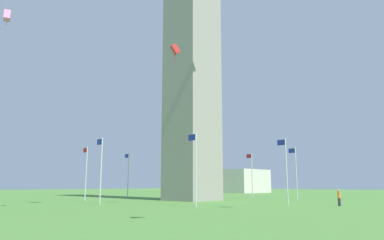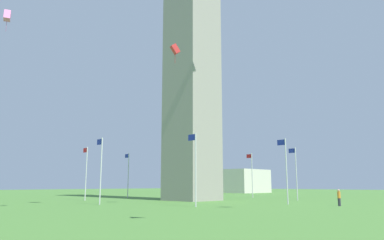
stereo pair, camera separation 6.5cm
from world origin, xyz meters
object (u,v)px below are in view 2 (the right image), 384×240
(flagpole_ne, at_px, (86,171))
(flagpole_nw, at_px, (190,174))
(flagpole_w, at_px, (252,173))
(distant_building, at_px, (220,181))
(obelisk_monument, at_px, (192,12))
(flagpole_se, at_px, (195,165))
(flagpole_sw, at_px, (296,171))
(kite_red_box, at_px, (175,49))
(person_orange_shirt, at_px, (339,198))
(kite_pink_box, at_px, (7,16))
(flagpole_n, at_px, (128,173))
(flagpole_s, at_px, (286,167))
(flagpole_e, at_px, (101,167))

(flagpole_ne, height_order, flagpole_nw, same)
(flagpole_w, distance_m, flagpole_nw, 11.40)
(flagpole_nw, bearing_deg, distant_building, -58.35)
(obelisk_monument, height_order, flagpole_se, obelisk_monument)
(flagpole_sw, distance_m, kite_red_box, 25.30)
(flagpole_sw, height_order, flagpole_w, same)
(obelisk_monument, bearing_deg, flagpole_ne, 44.83)
(flagpole_sw, bearing_deg, kite_red_box, 83.16)
(kite_red_box, bearing_deg, flagpole_se, -169.25)
(flagpole_ne, relative_size, kite_red_box, 3.34)
(distant_building, bearing_deg, person_orange_shirt, 139.70)
(kite_pink_box, bearing_deg, flagpole_n, -74.41)
(kite_red_box, bearing_deg, flagpole_ne, -1.52)
(flagpole_n, height_order, flagpole_w, same)
(flagpole_ne, height_order, flagpole_sw, same)
(flagpole_nw, distance_m, distant_building, 40.72)
(flagpole_s, distance_m, flagpole_w, 21.06)
(flagpole_ne, distance_m, distant_building, 59.67)
(flagpole_w, bearing_deg, kite_red_box, 107.04)
(flagpole_sw, relative_size, person_orange_shirt, 4.36)
(flagpole_n, height_order, flagpole_se, same)
(kite_red_box, distance_m, distant_building, 70.30)
(flagpole_ne, bearing_deg, flagpole_w, -112.50)
(distant_building, bearing_deg, obelisk_monument, 125.27)
(flagpole_n, distance_m, flagpole_w, 21.06)
(flagpole_ne, bearing_deg, flagpole_se, 180.00)
(flagpole_ne, relative_size, flagpole_se, 1.00)
(flagpole_e, bearing_deg, flagpole_n, -45.00)
(flagpole_nw, bearing_deg, kite_pink_box, 93.66)
(flagpole_ne, xyz_separation_m, flagpole_sw, (-21.06, -21.06, 0.00))
(obelisk_monument, relative_size, flagpole_nw, 7.56)
(flagpole_nw, relative_size, person_orange_shirt, 4.36)
(flagpole_e, distance_m, flagpole_nw, 27.52)
(distant_building, bearing_deg, flagpole_e, 117.96)
(obelisk_monument, xyz_separation_m, kite_pink_box, (8.42, 23.43, -6.08))
(flagpole_n, xyz_separation_m, flagpole_sw, (-25.42, -10.53, 0.00))
(flagpole_ne, height_order, kite_pink_box, kite_pink_box)
(obelisk_monument, distance_m, flagpole_n, 28.43)
(flagpole_ne, distance_m, person_orange_shirt, 33.15)
(flagpole_n, relative_size, kite_red_box, 3.34)
(flagpole_se, distance_m, distant_building, 70.03)
(obelisk_monument, height_order, flagpole_s, obelisk_monument)
(flagpole_sw, bearing_deg, flagpole_s, 112.50)
(flagpole_n, xyz_separation_m, flagpole_e, (-14.89, 14.89, 0.00))
(flagpole_s, bearing_deg, kite_pink_box, 45.22)
(obelisk_monument, bearing_deg, kite_red_box, 125.56)
(flagpole_n, relative_size, person_orange_shirt, 4.36)
(flagpole_nw, height_order, kite_pink_box, kite_pink_box)
(obelisk_monument, xyz_separation_m, flagpole_sw, (-10.47, -10.53, -24.18))
(flagpole_se, bearing_deg, flagpole_nw, -45.00)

